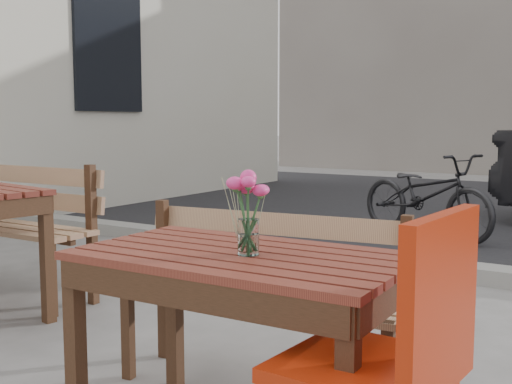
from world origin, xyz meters
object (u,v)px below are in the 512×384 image
Objects in this scene: main_vase at (248,202)px; bicycle at (426,195)px; red_chair at (396,351)px; main_table at (241,285)px.

bicycle is (-0.79, 4.55, -0.47)m from main_vase.
bicycle is at bearing 99.80° from main_vase.
red_chair is 4.94m from bicycle.
bicycle is at bearing 98.00° from main_table.
main_vase is (0.04, -0.02, 0.30)m from main_table.
main_table is 0.72× the size of bicycle.
red_chair is 0.58× the size of bicycle.
main_table is 0.68m from red_chair.
red_chair is (0.65, -0.21, -0.05)m from main_table.
main_vase is (-0.61, 0.19, 0.36)m from red_chair.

